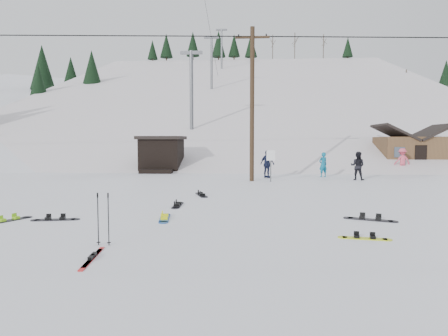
# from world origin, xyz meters

# --- Properties ---
(ground) EXTENTS (200.00, 200.00, 0.00)m
(ground) POSITION_xyz_m (0.00, 0.00, 0.00)
(ground) COLOR white
(ground) RESTS_ON ground
(ski_slope) EXTENTS (60.00, 85.24, 65.97)m
(ski_slope) POSITION_xyz_m (0.00, 55.00, -12.00)
(ski_slope) COLOR silver
(ski_slope) RESTS_ON ground
(ridge_left) EXTENTS (47.54, 95.03, 58.38)m
(ridge_left) POSITION_xyz_m (-36.00, 48.00, -11.00)
(ridge_left) COLOR white
(ridge_left) RESTS_ON ground
(treeline_crest) EXTENTS (50.00, 6.00, 10.00)m
(treeline_crest) POSITION_xyz_m (0.00, 86.00, 0.00)
(treeline_crest) COLOR black
(treeline_crest) RESTS_ON ski_slope
(utility_pole) EXTENTS (2.00, 0.26, 9.00)m
(utility_pole) POSITION_xyz_m (2.00, 14.00, 4.68)
(utility_pole) COLOR #3A2819
(utility_pole) RESTS_ON ground
(trail_sign) EXTENTS (0.50, 0.09, 1.85)m
(trail_sign) POSITION_xyz_m (3.10, 13.58, 1.27)
(trail_sign) COLOR #595B60
(trail_sign) RESTS_ON ground
(lift_hut) EXTENTS (3.40, 4.10, 2.75)m
(lift_hut) POSITION_xyz_m (-5.00, 20.94, 1.36)
(lift_hut) COLOR black
(lift_hut) RESTS_ON ground
(lift_tower_near) EXTENTS (2.20, 0.36, 8.00)m
(lift_tower_near) POSITION_xyz_m (-4.00, 30.00, 7.86)
(lift_tower_near) COLOR #595B60
(lift_tower_near) RESTS_ON ski_slope
(lift_tower_mid) EXTENTS (2.20, 0.36, 8.00)m
(lift_tower_mid) POSITION_xyz_m (-4.00, 50.00, 14.36)
(lift_tower_mid) COLOR #595B60
(lift_tower_mid) RESTS_ON ski_slope
(lift_tower_far) EXTENTS (2.20, 0.36, 8.00)m
(lift_tower_far) POSITION_xyz_m (-4.00, 70.00, 20.86)
(lift_tower_far) COLOR #595B60
(lift_tower_far) RESTS_ON ski_slope
(cabin) EXTENTS (5.39, 4.40, 3.77)m
(cabin) POSITION_xyz_m (15.00, 24.00, 1.48)
(cabin) COLOR brown
(cabin) RESTS_ON ground
(hero_snowboard) EXTENTS (0.48, 1.53, 0.11)m
(hero_snowboard) POSITION_xyz_m (-0.70, 2.37, 0.03)
(hero_snowboard) COLOR #194DA5
(hero_snowboard) RESTS_ON ground
(hero_skis) EXTENTS (0.29, 1.64, 0.09)m
(hero_skis) POSITION_xyz_m (-1.28, -1.85, 0.02)
(hero_skis) COLOR #B61213
(hero_skis) RESTS_ON ground
(ski_poles) EXTENTS (0.34, 0.09, 1.22)m
(ski_poles) POSITION_xyz_m (-1.43, -0.79, 0.63)
(ski_poles) COLOR black
(ski_poles) RESTS_ON ground
(board_scatter_a) EXTENTS (1.42, 0.49, 0.10)m
(board_scatter_a) POSITION_xyz_m (-3.98, 1.93, 0.03)
(board_scatter_a) COLOR black
(board_scatter_a) RESTS_ON ground
(board_scatter_b) EXTENTS (0.33, 1.52, 0.11)m
(board_scatter_b) POSITION_xyz_m (-0.75, 4.84, 0.03)
(board_scatter_b) COLOR black
(board_scatter_b) RESTS_ON ground
(board_scatter_c) EXTENTS (0.79, 1.35, 0.10)m
(board_scatter_c) POSITION_xyz_m (-5.31, 1.72, 0.03)
(board_scatter_c) COLOR black
(board_scatter_c) RESTS_ON ground
(board_scatter_d) EXTENTS (1.50, 0.78, 0.11)m
(board_scatter_d) POSITION_xyz_m (5.60, 2.59, 0.03)
(board_scatter_d) COLOR black
(board_scatter_d) RESTS_ON ground
(board_scatter_e) EXTENTS (1.27, 0.41, 0.09)m
(board_scatter_e) POSITION_xyz_m (4.78, 0.21, 0.02)
(board_scatter_e) COLOR #E1F61B
(board_scatter_e) RESTS_ON ground
(board_scatter_f) EXTENTS (0.73, 1.58, 0.12)m
(board_scatter_f) POSITION_xyz_m (-0.22, 7.66, 0.03)
(board_scatter_f) COLOR black
(board_scatter_f) RESTS_ON ground
(skier_teal) EXTENTS (0.71, 0.61, 1.63)m
(skier_teal) POSITION_xyz_m (6.71, 16.99, 0.82)
(skier_teal) COLOR #0D6485
(skier_teal) RESTS_ON ground
(skier_dark) EXTENTS (1.04, 0.95, 1.74)m
(skier_dark) POSITION_xyz_m (8.44, 15.04, 0.87)
(skier_dark) COLOR black
(skier_dark) RESTS_ON ground
(skier_pink) EXTENTS (1.27, 0.84, 1.83)m
(skier_pink) POSITION_xyz_m (13.22, 20.90, 0.91)
(skier_pink) COLOR #DB4D65
(skier_pink) RESTS_ON ground
(skier_navy) EXTENTS (1.09, 1.01, 1.80)m
(skier_navy) POSITION_xyz_m (3.00, 16.14, 0.90)
(skier_navy) COLOR #161B37
(skier_navy) RESTS_ON ground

